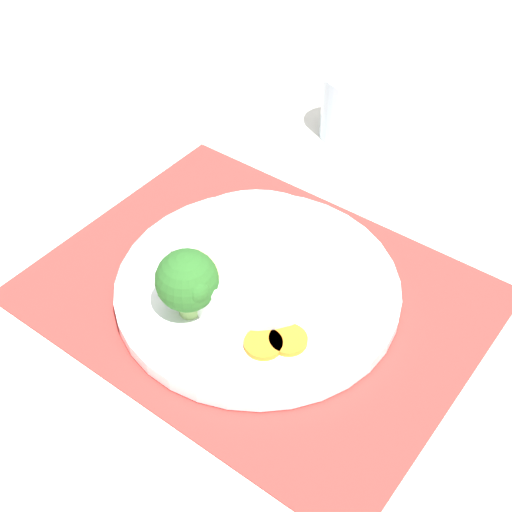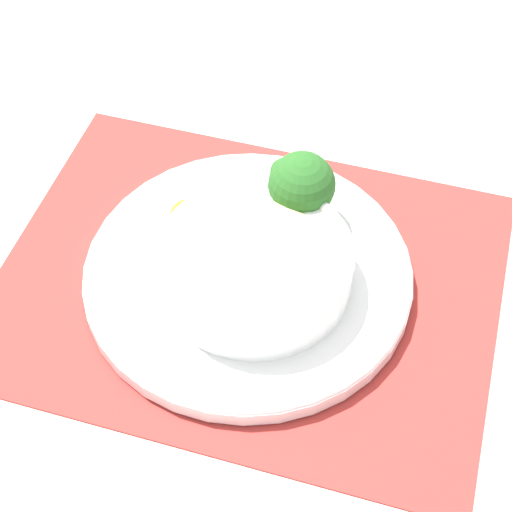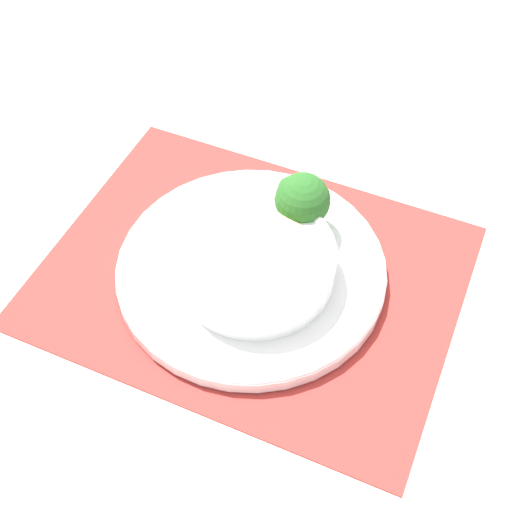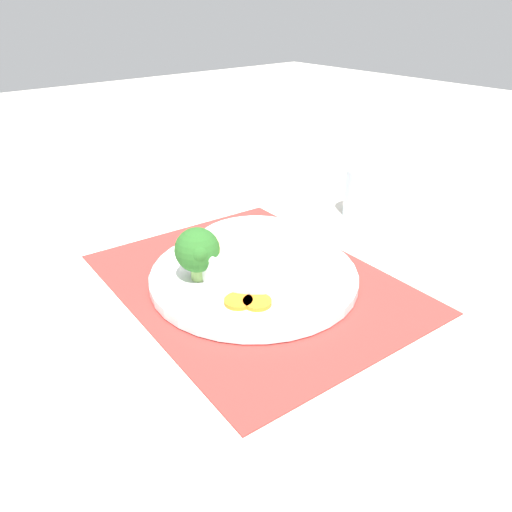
% 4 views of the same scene
% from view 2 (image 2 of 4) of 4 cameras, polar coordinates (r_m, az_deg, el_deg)
% --- Properties ---
extents(ground_plane, '(4.00, 4.00, 0.00)m').
position_cam_2_polar(ground_plane, '(0.83, -0.53, -1.78)').
color(ground_plane, beige).
extents(placemat, '(0.50, 0.40, 0.00)m').
position_cam_2_polar(placemat, '(0.83, -0.53, -1.70)').
color(placemat, '#B2332D').
rests_on(placemat, ground_plane).
extents(plate, '(0.31, 0.31, 0.02)m').
position_cam_2_polar(plate, '(0.82, -0.54, -1.13)').
color(plate, white).
rests_on(plate, placemat).
extents(bowl, '(0.18, 0.18, 0.06)m').
position_cam_2_polar(bowl, '(0.78, -0.08, -0.41)').
color(bowl, white).
rests_on(bowl, plate).
extents(broccoli_floret, '(0.07, 0.07, 0.08)m').
position_cam_2_polar(broccoli_floret, '(0.82, 3.04, 4.75)').
color(broccoli_floret, '#84AD5B').
rests_on(broccoli_floret, plate).
extents(carrot_slice_near, '(0.04, 0.04, 0.01)m').
position_cam_2_polar(carrot_slice_near, '(0.86, -2.94, 3.43)').
color(carrot_slice_near, orange).
rests_on(carrot_slice_near, plate).
extents(carrot_slice_middle, '(0.04, 0.04, 0.01)m').
position_cam_2_polar(carrot_slice_middle, '(0.86, -4.41, 2.74)').
color(carrot_slice_middle, orange).
rests_on(carrot_slice_middle, plate).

